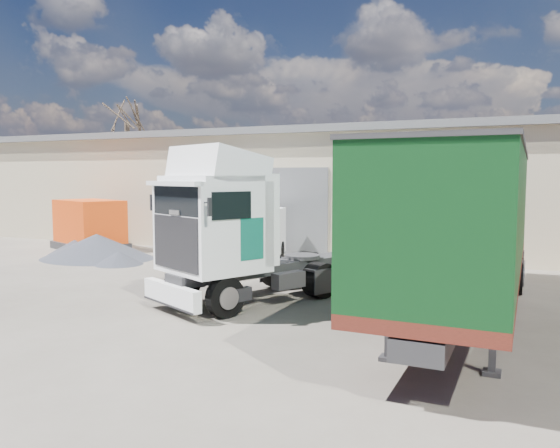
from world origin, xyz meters
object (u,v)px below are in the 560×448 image
at_px(tractor_unit, 238,238).
at_px(orange_skip, 90,228).
at_px(bare_tree, 127,108).
at_px(panel_van, 247,237).
at_px(box_trailer, 466,216).

relative_size(tractor_unit, orange_skip, 1.52).
distance_m(bare_tree, panel_van, 21.82).
relative_size(box_trailer, orange_skip, 2.82).
distance_m(tractor_unit, orange_skip, 12.71).
bearing_deg(orange_skip, bare_tree, 145.01).
bearing_deg(box_trailer, orange_skip, 162.22).
xyz_separation_m(bare_tree, panel_van, (15.95, -13.19, -6.89)).
xyz_separation_m(tractor_unit, panel_van, (-2.51, 5.39, -0.65)).
bearing_deg(box_trailer, bare_tree, 144.72).
height_order(bare_tree, panel_van, bare_tree).
relative_size(bare_tree, orange_skip, 2.34).
height_order(panel_van, orange_skip, orange_skip).
distance_m(bare_tree, box_trailer, 30.22).
relative_size(tractor_unit, panel_van, 1.20).
bearing_deg(tractor_unit, box_trailer, 35.49).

